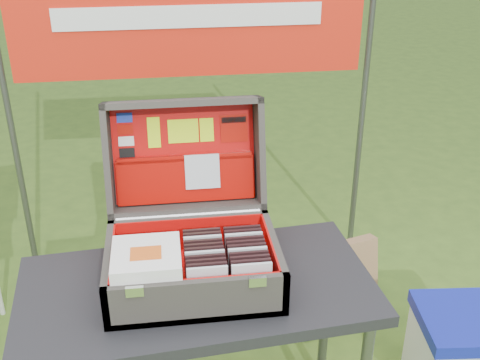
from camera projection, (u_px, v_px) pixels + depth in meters
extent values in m
cube|color=black|center=(197.00, 290.00, 1.91)|extent=(1.16, 0.65, 0.04)
cylinder|color=#59595B|center=(60.00, 342.00, 2.20)|extent=(0.04, 0.04, 0.66)
cylinder|color=#59595B|center=(325.00, 318.00, 2.32)|extent=(0.04, 0.04, 0.66)
cube|color=#423F3A|center=(194.00, 282.00, 1.90)|extent=(0.53, 0.38, 0.02)
cube|color=#423F3A|center=(197.00, 302.00, 1.71)|extent=(0.53, 0.02, 0.14)
cube|color=#423F3A|center=(190.00, 235.00, 2.03)|extent=(0.53, 0.02, 0.14)
cube|color=#423F3A|center=(110.00, 272.00, 1.84)|extent=(0.02, 0.38, 0.14)
cube|color=#423F3A|center=(274.00, 259.00, 1.90)|extent=(0.02, 0.38, 0.14)
cube|color=red|center=(194.00, 278.00, 1.89)|extent=(0.49, 0.34, 0.01)
cube|color=silver|center=(135.00, 292.00, 1.66)|extent=(0.05, 0.01, 0.03)
cube|color=silver|center=(258.00, 282.00, 1.70)|extent=(0.05, 0.01, 0.03)
cylinder|color=silver|center=(189.00, 215.00, 2.01)|extent=(0.48, 0.02, 0.02)
cube|color=#423F3A|center=(184.00, 153.00, 2.10)|extent=(0.53, 0.12, 0.37)
cube|color=#423F3A|center=(182.00, 102.00, 2.01)|extent=(0.53, 0.14, 0.06)
cube|color=#423F3A|center=(188.00, 207.00, 2.08)|extent=(0.53, 0.14, 0.06)
cube|color=#423F3A|center=(108.00, 160.00, 2.01)|extent=(0.02, 0.24, 0.41)
cube|color=#423F3A|center=(259.00, 152.00, 2.07)|extent=(0.02, 0.24, 0.41)
cube|color=red|center=(184.00, 154.00, 2.09)|extent=(0.49, 0.10, 0.32)
cube|color=red|center=(197.00, 296.00, 1.72)|extent=(0.49, 0.01, 0.12)
cube|color=red|center=(190.00, 235.00, 2.02)|extent=(0.49, 0.01, 0.12)
cube|color=red|center=(114.00, 269.00, 1.84)|extent=(0.01, 0.34, 0.12)
cube|color=red|center=(270.00, 257.00, 1.90)|extent=(0.01, 0.34, 0.12)
cube|color=#A00701|center=(186.00, 180.00, 2.09)|extent=(0.47, 0.07, 0.16)
cube|color=#A00701|center=(185.00, 158.00, 2.07)|extent=(0.46, 0.02, 0.02)
cube|color=silver|center=(202.00, 172.00, 2.07)|extent=(0.12, 0.04, 0.12)
cube|color=#1933B2|center=(124.00, 118.00, 2.03)|extent=(0.05, 0.01, 0.03)
cube|color=#A50900|center=(125.00, 130.00, 2.04)|extent=(0.05, 0.01, 0.03)
cube|color=white|center=(126.00, 141.00, 2.05)|extent=(0.05, 0.01, 0.03)
cube|color=black|center=(127.00, 153.00, 2.06)|extent=(0.05, 0.01, 0.03)
cube|color=#CCF411|center=(154.00, 133.00, 2.05)|extent=(0.04, 0.03, 0.10)
cube|color=#CCF411|center=(183.00, 131.00, 2.07)|extent=(0.10, 0.02, 0.08)
cube|color=#CCF411|center=(207.00, 130.00, 2.08)|extent=(0.05, 0.02, 0.08)
cube|color=#A50900|center=(234.00, 128.00, 2.09)|extent=(0.10, 0.03, 0.09)
cube|color=black|center=(234.00, 120.00, 2.08)|extent=(0.09, 0.01, 0.02)
cube|color=silver|center=(208.00, 287.00, 1.74)|extent=(0.12, 0.01, 0.14)
cube|color=black|center=(207.00, 282.00, 1.76)|extent=(0.12, 0.01, 0.14)
cube|color=black|center=(206.00, 278.00, 1.78)|extent=(0.12, 0.01, 0.14)
cube|color=black|center=(206.00, 274.00, 1.79)|extent=(0.12, 0.01, 0.14)
cube|color=silver|center=(205.00, 270.00, 1.81)|extent=(0.12, 0.01, 0.14)
cube|color=black|center=(205.00, 266.00, 1.83)|extent=(0.12, 0.01, 0.14)
cube|color=black|center=(204.00, 262.00, 1.85)|extent=(0.12, 0.01, 0.14)
cube|color=black|center=(204.00, 258.00, 1.87)|extent=(0.12, 0.01, 0.14)
cube|color=silver|center=(203.00, 254.00, 1.89)|extent=(0.12, 0.01, 0.14)
cube|color=black|center=(203.00, 251.00, 1.91)|extent=(0.12, 0.01, 0.14)
cube|color=black|center=(202.00, 247.00, 1.92)|extent=(0.12, 0.01, 0.14)
cube|color=silver|center=(252.00, 283.00, 1.75)|extent=(0.12, 0.01, 0.14)
cube|color=black|center=(251.00, 279.00, 1.77)|extent=(0.12, 0.01, 0.14)
cube|color=black|center=(250.00, 275.00, 1.79)|extent=(0.12, 0.01, 0.14)
cube|color=black|center=(249.00, 271.00, 1.81)|extent=(0.12, 0.01, 0.14)
cube|color=silver|center=(248.00, 267.00, 1.83)|extent=(0.12, 0.01, 0.14)
cube|color=black|center=(247.00, 263.00, 1.85)|extent=(0.12, 0.01, 0.14)
cube|color=black|center=(246.00, 259.00, 1.86)|extent=(0.12, 0.01, 0.14)
cube|color=black|center=(245.00, 255.00, 1.88)|extent=(0.12, 0.01, 0.14)
cube|color=silver|center=(244.00, 251.00, 1.90)|extent=(0.12, 0.01, 0.14)
cube|color=black|center=(243.00, 248.00, 1.92)|extent=(0.12, 0.01, 0.14)
cube|color=black|center=(242.00, 244.00, 1.94)|extent=(0.12, 0.01, 0.14)
cube|color=white|center=(147.00, 262.00, 1.76)|extent=(0.20, 0.20, 0.00)
cube|color=white|center=(147.00, 261.00, 1.76)|extent=(0.20, 0.20, 0.00)
cube|color=white|center=(146.00, 259.00, 1.76)|extent=(0.20, 0.20, 0.00)
cube|color=white|center=(146.00, 258.00, 1.75)|extent=(0.20, 0.20, 0.00)
cube|color=white|center=(146.00, 257.00, 1.75)|extent=(0.20, 0.20, 0.00)
cube|color=white|center=(146.00, 255.00, 1.75)|extent=(0.20, 0.20, 0.00)
cube|color=white|center=(146.00, 254.00, 1.75)|extent=(0.20, 0.20, 0.00)
cube|color=white|center=(146.00, 252.00, 1.74)|extent=(0.20, 0.20, 0.00)
cube|color=#D85919|center=(146.00, 253.00, 1.73)|extent=(0.09, 0.07, 0.00)
cube|color=white|center=(470.00, 360.00, 2.35)|extent=(0.45, 0.35, 0.34)
cube|color=#121E9A|center=(479.00, 321.00, 2.26)|extent=(0.47, 0.38, 0.05)
cube|color=#9D7852|center=(338.00, 287.00, 2.71)|extent=(0.41, 0.23, 0.41)
cylinder|color=#59595B|center=(10.00, 119.00, 2.79)|extent=(0.03, 0.03, 1.70)
cylinder|color=#59595B|center=(363.00, 103.00, 2.99)|extent=(0.03, 0.03, 1.70)
cube|color=red|center=(189.00, 16.00, 2.68)|extent=(1.60, 0.02, 0.55)
cube|color=white|center=(189.00, 17.00, 2.67)|extent=(1.20, 0.00, 0.10)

